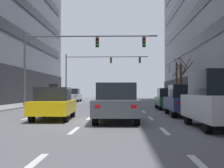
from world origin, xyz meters
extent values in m
plane|color=slate|center=(0.00, 0.00, 0.00)|extent=(120.00, 120.00, 0.00)
cube|color=silver|center=(-3.12, 2.00, 0.00)|extent=(0.16, 2.00, 0.01)
cube|color=silver|center=(-3.12, 7.00, 0.00)|extent=(0.16, 2.00, 0.01)
cube|color=silver|center=(-3.12, 12.00, 0.00)|extent=(0.16, 2.00, 0.01)
cube|color=silver|center=(-3.12, 17.00, 0.00)|extent=(0.16, 2.00, 0.01)
cube|color=silver|center=(-3.12, 22.00, 0.00)|extent=(0.16, 2.00, 0.01)
cube|color=silver|center=(-3.12, 27.00, 0.00)|extent=(0.16, 2.00, 0.01)
cube|color=silver|center=(-3.12, 32.00, 0.00)|extent=(0.16, 2.00, 0.01)
cube|color=silver|center=(0.00, -8.00, 0.00)|extent=(0.16, 2.00, 0.01)
cube|color=silver|center=(0.00, -3.00, 0.00)|extent=(0.16, 2.00, 0.01)
cube|color=silver|center=(0.00, 2.00, 0.00)|extent=(0.16, 2.00, 0.01)
cube|color=silver|center=(0.00, 7.00, 0.00)|extent=(0.16, 2.00, 0.01)
cube|color=silver|center=(0.00, 12.00, 0.00)|extent=(0.16, 2.00, 0.01)
cube|color=silver|center=(0.00, 17.00, 0.00)|extent=(0.16, 2.00, 0.01)
cube|color=silver|center=(0.00, 22.00, 0.00)|extent=(0.16, 2.00, 0.01)
cube|color=silver|center=(0.00, 27.00, 0.00)|extent=(0.16, 2.00, 0.01)
cube|color=silver|center=(0.00, 32.00, 0.00)|extent=(0.16, 2.00, 0.01)
cube|color=silver|center=(3.12, -8.00, 0.00)|extent=(0.16, 2.00, 0.01)
cube|color=silver|center=(3.12, -3.00, 0.00)|extent=(0.16, 2.00, 0.01)
cube|color=silver|center=(3.12, 2.00, 0.00)|extent=(0.16, 2.00, 0.01)
cube|color=silver|center=(3.12, 7.00, 0.00)|extent=(0.16, 2.00, 0.01)
cube|color=silver|center=(3.12, 12.00, 0.00)|extent=(0.16, 2.00, 0.01)
cube|color=silver|center=(3.12, 17.00, 0.00)|extent=(0.16, 2.00, 0.01)
cube|color=silver|center=(3.12, 22.00, 0.00)|extent=(0.16, 2.00, 0.01)
cube|color=silver|center=(3.12, 27.00, 0.00)|extent=(0.16, 2.00, 0.01)
cube|color=silver|center=(3.12, 32.00, 0.00)|extent=(0.16, 2.00, 0.01)
cylinder|color=black|center=(0.69, 24.24, 0.32)|extent=(0.24, 0.65, 0.65)
cylinder|color=black|center=(2.25, 24.30, 0.32)|extent=(0.24, 0.65, 0.65)
cylinder|color=black|center=(0.79, 21.59, 0.32)|extent=(0.24, 0.65, 0.65)
cylinder|color=black|center=(2.36, 21.65, 0.32)|extent=(0.24, 0.65, 0.65)
cube|color=navy|center=(1.52, 22.94, 0.64)|extent=(1.97, 4.38, 0.63)
cube|color=black|center=(1.53, 22.75, 1.28)|extent=(1.64, 1.92, 0.67)
cube|color=white|center=(0.81, 25.03, 0.75)|extent=(0.20, 0.09, 0.14)
cube|color=red|center=(0.97, 20.81, 0.75)|extent=(0.20, 0.09, 0.14)
cube|color=white|center=(2.07, 25.08, 0.75)|extent=(0.20, 0.09, 0.14)
cube|color=red|center=(2.23, 20.85, 0.75)|extent=(0.20, 0.09, 0.14)
cylinder|color=black|center=(-5.61, 27.64, 0.35)|extent=(0.24, 0.69, 0.69)
cylinder|color=black|center=(-3.93, 27.65, 0.35)|extent=(0.24, 0.69, 0.69)
cylinder|color=black|center=(-5.58, 24.81, 0.35)|extent=(0.24, 0.69, 0.69)
cylinder|color=black|center=(-3.90, 24.83, 0.35)|extent=(0.24, 0.69, 0.69)
cube|color=#B7BABF|center=(-4.76, 26.23, 0.68)|extent=(1.98, 4.63, 0.67)
cube|color=black|center=(-4.75, 26.02, 1.37)|extent=(1.70, 2.01, 0.71)
cube|color=white|center=(-5.46, 28.49, 0.80)|extent=(0.21, 0.09, 0.15)
cube|color=red|center=(-5.41, 23.96, 0.80)|extent=(0.21, 0.09, 0.15)
cube|color=white|center=(-4.11, 28.50, 0.80)|extent=(0.21, 0.09, 0.15)
cube|color=red|center=(-4.06, 23.98, 0.80)|extent=(0.21, 0.09, 0.15)
cylinder|color=black|center=(0.59, 1.50, 0.35)|extent=(0.23, 0.69, 0.69)
cylinder|color=black|center=(2.26, 1.51, 0.35)|extent=(0.23, 0.69, 0.69)
cylinder|color=black|center=(0.59, -1.32, 0.35)|extent=(0.23, 0.69, 0.69)
cylinder|color=black|center=(2.27, -1.32, 0.35)|extent=(0.23, 0.69, 0.69)
cube|color=#474C51|center=(1.43, 0.09, 0.68)|extent=(1.93, 4.60, 0.67)
cube|color=black|center=(1.43, -0.12, 1.37)|extent=(1.68, 1.99, 0.71)
cube|color=white|center=(0.75, 2.35, 0.80)|extent=(0.21, 0.08, 0.15)
cube|color=red|center=(0.76, -2.17, 0.80)|extent=(0.21, 0.08, 0.15)
cube|color=white|center=(2.10, 2.35, 0.80)|extent=(0.21, 0.08, 0.15)
cube|color=red|center=(2.10, -2.17, 0.80)|extent=(0.21, 0.08, 0.15)
cylinder|color=black|center=(-2.43, 2.35, 0.31)|extent=(0.24, 0.63, 0.62)
cylinder|color=black|center=(-0.92, 2.42, 0.31)|extent=(0.24, 0.63, 0.62)
cylinder|color=black|center=(-2.32, -0.20, 0.31)|extent=(0.24, 0.63, 0.62)
cylinder|color=black|center=(-0.81, -0.13, 0.31)|extent=(0.24, 0.63, 0.62)
cube|color=yellow|center=(-1.62, 1.11, 0.61)|extent=(1.92, 4.23, 0.60)
cube|color=black|center=(-1.61, 0.92, 1.24)|extent=(1.59, 1.86, 0.64)
cube|color=white|center=(-2.32, 3.12, 0.72)|extent=(0.19, 0.08, 0.13)
cube|color=red|center=(-2.13, -0.96, 0.72)|extent=(0.19, 0.08, 0.13)
cube|color=white|center=(-1.10, 3.17, 0.72)|extent=(0.19, 0.08, 0.13)
cube|color=red|center=(-0.92, -0.90, 0.72)|extent=(0.19, 0.08, 0.13)
cube|color=black|center=(-1.61, 0.92, 1.64)|extent=(0.42, 0.21, 0.17)
cylinder|color=black|center=(4.37, -0.91, 0.33)|extent=(0.23, 0.66, 0.66)
cylinder|color=black|center=(4.43, -3.60, 0.33)|extent=(0.23, 0.66, 0.66)
cube|color=white|center=(5.20, -2.24, 0.78)|extent=(1.92, 4.41, 0.90)
cube|color=black|center=(5.20, -2.24, 1.67)|extent=(1.64, 2.62, 0.90)
cube|color=white|center=(4.51, -0.10, 0.93)|extent=(0.20, 0.08, 0.14)
cube|color=red|center=(4.60, -4.40, 0.93)|extent=(0.20, 0.08, 0.14)
cube|color=white|center=(5.79, -0.08, 0.93)|extent=(0.20, 0.08, 0.14)
cylinder|color=black|center=(4.39, 5.08, 0.35)|extent=(0.25, 0.70, 0.69)
cylinder|color=black|center=(6.07, 5.04, 0.35)|extent=(0.25, 0.70, 0.69)
cylinder|color=black|center=(4.32, 2.25, 0.35)|extent=(0.25, 0.70, 0.69)
cylinder|color=black|center=(6.00, 2.21, 0.35)|extent=(0.25, 0.70, 0.69)
cube|color=navy|center=(5.20, 3.64, 0.68)|extent=(2.04, 4.66, 0.67)
cube|color=black|center=(5.19, 3.43, 1.37)|extent=(1.73, 2.03, 0.71)
cube|color=white|center=(4.58, 5.92, 0.80)|extent=(0.21, 0.09, 0.15)
cube|color=red|center=(4.46, 1.39, 0.80)|extent=(0.21, 0.09, 0.15)
cube|color=white|center=(5.93, 5.89, 0.80)|extent=(0.21, 0.09, 0.15)
cube|color=red|center=(5.81, 1.36, 0.80)|extent=(0.21, 0.09, 0.15)
cylinder|color=black|center=(4.44, 11.13, 0.32)|extent=(0.22, 0.64, 0.64)
cylinder|color=black|center=(5.99, 11.11, 0.32)|extent=(0.22, 0.64, 0.64)
cylinder|color=black|center=(4.40, 8.51, 0.32)|extent=(0.22, 0.64, 0.64)
cylinder|color=black|center=(5.96, 8.49, 0.32)|extent=(0.22, 0.64, 0.64)
cube|color=#1E512D|center=(5.20, 9.81, 0.63)|extent=(1.84, 4.29, 0.62)
cube|color=black|center=(5.19, 9.61, 1.27)|extent=(1.58, 1.86, 0.66)
cube|color=white|center=(4.60, 11.91, 0.74)|extent=(0.20, 0.08, 0.14)
cube|color=red|center=(4.54, 7.72, 0.74)|extent=(0.20, 0.08, 0.14)
cube|color=white|center=(5.85, 11.90, 0.74)|extent=(0.20, 0.08, 0.14)
cube|color=red|center=(5.79, 7.71, 0.74)|extent=(0.20, 0.08, 0.14)
cylinder|color=#4C4C51|center=(-6.65, 12.28, 3.32)|extent=(0.18, 0.18, 6.35)
cylinder|color=#4C4C51|center=(-0.99, 12.28, 6.06)|extent=(11.30, 0.12, 0.12)
cube|color=black|center=(-0.43, 12.28, 5.54)|extent=(0.28, 0.24, 0.84)
sphere|color=#4B0704|center=(-0.43, 12.14, 5.80)|extent=(0.17, 0.17, 0.17)
sphere|color=#523505|center=(-0.43, 12.14, 5.54)|extent=(0.17, 0.17, 0.17)
sphere|color=green|center=(-0.43, 12.14, 5.28)|extent=(0.17, 0.17, 0.17)
cube|color=black|center=(3.53, 12.28, 5.54)|extent=(0.28, 0.24, 0.84)
sphere|color=#4B0704|center=(3.53, 12.14, 5.80)|extent=(0.17, 0.17, 0.17)
sphere|color=#523505|center=(3.53, 12.14, 5.54)|extent=(0.17, 0.17, 0.17)
sphere|color=green|center=(3.53, 12.14, 5.28)|extent=(0.17, 0.17, 0.17)
cylinder|color=#4C4C51|center=(-6.65, 31.74, 3.50)|extent=(0.18, 0.18, 6.73)
cylinder|color=#4C4C51|center=(-0.57, 31.74, 6.49)|extent=(12.16, 0.12, 0.12)
cube|color=black|center=(0.04, 31.74, 5.97)|extent=(0.28, 0.24, 0.84)
sphere|color=#4B0704|center=(0.04, 31.60, 6.23)|extent=(0.17, 0.17, 0.17)
sphere|color=#523505|center=(0.04, 31.60, 5.97)|extent=(0.17, 0.17, 0.17)
sphere|color=green|center=(0.04, 31.60, 5.71)|extent=(0.17, 0.17, 0.17)
cube|color=black|center=(4.30, 31.74, 5.97)|extent=(0.28, 0.24, 0.84)
sphere|color=#4B0704|center=(4.30, 31.60, 6.23)|extent=(0.17, 0.17, 0.17)
sphere|color=#523505|center=(4.30, 31.60, 5.97)|extent=(0.17, 0.17, 0.17)
sphere|color=green|center=(4.30, 31.60, 5.71)|extent=(0.17, 0.17, 0.17)
cylinder|color=#4C3823|center=(7.39, 18.72, 2.24)|extent=(0.21, 0.21, 4.19)
cylinder|color=#42301E|center=(7.82, 18.26, 4.21)|extent=(1.00, 0.95, 1.27)
cylinder|color=#42301E|center=(6.68, 18.88, 3.74)|extent=(0.39, 1.47, 0.97)
cylinder|color=#42301E|center=(8.03, 18.13, 4.31)|extent=(1.26, 1.36, 1.14)
cylinder|color=#42301E|center=(7.46, 19.12, 3.50)|extent=(0.87, 0.23, 1.21)
cylinder|color=#4C3823|center=(7.39, 16.39, 2.09)|extent=(0.26, 0.26, 3.91)
cylinder|color=#42301E|center=(8.12, 16.72, 3.64)|extent=(0.74, 1.54, 1.25)
cylinder|color=#42301E|center=(7.03, 16.13, 4.00)|extent=(0.60, 0.80, 1.26)
cylinder|color=#42301E|center=(7.95, 16.71, 3.48)|extent=(0.73, 1.18, 0.91)
cylinder|color=#42301E|center=(7.97, 16.66, 3.86)|extent=(0.62, 1.24, 1.47)
cylinder|color=black|center=(8.12, 8.56, 0.54)|extent=(0.13, 0.13, 0.79)
cylinder|color=black|center=(8.29, 8.55, 0.54)|extent=(0.13, 0.13, 0.79)
cube|color=navy|center=(8.20, 8.55, 1.21)|extent=(0.36, 0.23, 0.56)
sphere|color=brown|center=(8.20, 8.55, 1.59)|extent=(0.20, 0.20, 0.20)
cylinder|color=navy|center=(7.98, 8.57, 1.24)|extent=(0.09, 0.09, 0.50)
cylinder|color=navy|center=(8.42, 8.54, 1.24)|extent=(0.09, 0.09, 0.50)
cylinder|color=black|center=(7.41, 10.93, 0.53)|extent=(0.13, 0.13, 0.78)
cylinder|color=black|center=(7.49, 11.08, 0.53)|extent=(0.13, 0.13, 0.78)
cube|color=black|center=(7.45, 11.01, 1.20)|extent=(0.34, 0.39, 0.55)
sphere|color=beige|center=(7.45, 11.01, 1.58)|extent=(0.20, 0.20, 0.20)
cylinder|color=black|center=(7.34, 10.82, 1.23)|extent=(0.09, 0.09, 0.50)
cylinder|color=black|center=(7.56, 11.20, 1.23)|extent=(0.09, 0.09, 0.50)
camera|label=1|loc=(1.67, -13.65, 1.36)|focal=49.31mm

